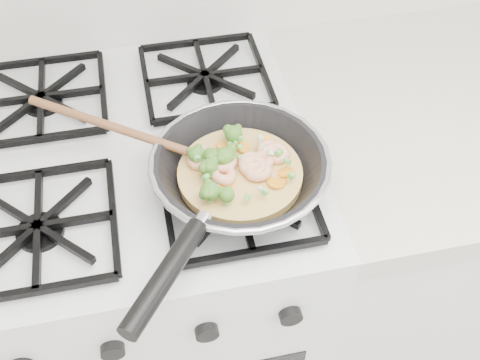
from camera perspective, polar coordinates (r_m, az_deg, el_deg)
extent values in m
cube|color=white|center=(1.35, -7.85, -10.58)|extent=(0.60, 0.60, 0.90)
cube|color=black|center=(0.99, -10.58, 3.44)|extent=(0.56, 0.56, 0.02)
torus|color=#B6B6BD|center=(0.86, 0.00, 1.90)|extent=(0.28, 0.28, 0.01)
cylinder|color=black|center=(0.75, -7.39, -9.37)|extent=(0.13, 0.16, 0.03)
cylinder|color=#DAB15F|center=(0.89, 0.00, 0.55)|extent=(0.19, 0.19, 0.02)
ellipsoid|color=brown|center=(0.88, -3.10, 2.03)|extent=(0.05, 0.05, 0.01)
cylinder|color=brown|center=(0.92, -12.20, 5.07)|extent=(0.25, 0.15, 0.06)
torus|color=#F2B68F|center=(0.87, 1.29, 1.31)|extent=(0.06, 0.06, 0.03)
torus|color=#F2B68F|center=(0.88, 2.20, 1.93)|extent=(0.05, 0.05, 0.02)
torus|color=#F2B68F|center=(0.89, -3.99, 2.21)|extent=(0.06, 0.06, 0.02)
torus|color=#F2B68F|center=(0.88, -2.74, 1.70)|extent=(0.06, 0.06, 0.02)
torus|color=#F2B68F|center=(0.88, -1.47, 1.71)|extent=(0.06, 0.06, 0.02)
torus|color=#F2B68F|center=(0.87, 1.80, 0.84)|extent=(0.05, 0.05, 0.02)
torus|color=#F2B68F|center=(0.90, 2.89, 3.10)|extent=(0.04, 0.05, 0.02)
torus|color=#F2B68F|center=(0.86, -1.71, 0.66)|extent=(0.06, 0.05, 0.03)
torus|color=#F2B68F|center=(0.88, 1.25, 1.81)|extent=(0.05, 0.05, 0.02)
torus|color=#F2B68F|center=(0.89, 3.57, 2.62)|extent=(0.06, 0.06, 0.03)
ellipsoid|color=#4C7E29|center=(0.82, -1.32, -1.47)|extent=(0.03, 0.03, 0.02)
ellipsoid|color=#4C7E29|center=(0.91, -0.66, 4.54)|extent=(0.04, 0.04, 0.03)
ellipsoid|color=#4C7E29|center=(0.87, -1.68, 2.25)|extent=(0.04, 0.04, 0.03)
ellipsoid|color=#4C7E29|center=(0.83, -2.95, -1.12)|extent=(0.04, 0.04, 0.03)
ellipsoid|color=#4C7E29|center=(0.88, -4.31, 2.52)|extent=(0.03, 0.03, 0.03)
ellipsoid|color=#4C7E29|center=(0.87, -2.75, 2.29)|extent=(0.04, 0.04, 0.03)
ellipsoid|color=#4C7E29|center=(0.86, -3.06, 1.25)|extent=(0.04, 0.04, 0.03)
ellipsoid|color=#4C7E29|center=(0.88, -1.37, 2.40)|extent=(0.04, 0.04, 0.03)
cylinder|color=#FFA120|center=(0.91, 3.49, 2.78)|extent=(0.02, 0.02, 0.01)
cylinder|color=#FFA120|center=(0.93, -0.49, 4.40)|extent=(0.03, 0.03, 0.01)
cylinder|color=#FFA120|center=(0.88, 4.52, 0.80)|extent=(0.03, 0.03, 0.01)
cylinder|color=#FFA120|center=(0.87, -1.23, 0.47)|extent=(0.03, 0.03, 0.01)
cylinder|color=#FFA120|center=(0.85, -1.70, -1.02)|extent=(0.03, 0.03, 0.01)
cylinder|color=#FFA120|center=(0.91, 0.39, 3.20)|extent=(0.03, 0.03, 0.01)
cylinder|color=#FFA120|center=(0.92, -1.58, 3.32)|extent=(0.03, 0.03, 0.01)
cylinder|color=#FFA120|center=(0.86, -1.50, -0.38)|extent=(0.03, 0.03, 0.01)
cylinder|color=#FFA120|center=(0.87, 3.83, -0.10)|extent=(0.03, 0.03, 0.01)
cylinder|color=#FFA120|center=(0.92, 2.48, 3.80)|extent=(0.03, 0.03, 0.01)
cylinder|color=#FFA120|center=(0.86, 3.59, -0.28)|extent=(0.04, 0.04, 0.01)
cylinder|color=#5AB247|center=(0.87, 4.67, 1.84)|extent=(0.01, 0.01, 0.01)
cylinder|color=#5AB247|center=(0.90, 0.02, 4.08)|extent=(0.01, 0.01, 0.01)
cylinder|color=#5AB247|center=(0.83, 0.70, -1.72)|extent=(0.01, 0.01, 0.01)
cylinder|color=#5AB247|center=(0.87, -1.22, 1.98)|extent=(0.01, 0.01, 0.01)
cylinder|color=#5AB247|center=(0.89, -0.02, 3.29)|extent=(0.01, 0.01, 0.01)
cylinder|color=#B7CE91|center=(0.89, 2.35, 3.19)|extent=(0.01, 0.01, 0.01)
cylinder|color=#5AB247|center=(0.93, -0.40, 5.07)|extent=(0.01, 0.01, 0.01)
cylinder|color=#B7CE91|center=(0.83, -2.41, -0.80)|extent=(0.01, 0.01, 0.01)
cylinder|color=#B7CE91|center=(0.90, 1.99, 4.04)|extent=(0.01, 0.01, 0.01)
cylinder|color=#5AB247|center=(0.87, -1.54, 2.64)|extent=(0.01, 0.01, 0.01)
cylinder|color=#5AB247|center=(0.89, 4.07, 2.79)|extent=(0.01, 0.01, 0.01)
cylinder|color=#5AB247|center=(0.90, -1.02, 3.58)|extent=(0.01, 0.01, 0.01)
cylinder|color=#5AB247|center=(0.88, 3.73, 2.62)|extent=(0.01, 0.01, 0.01)
cylinder|color=#5AB247|center=(0.88, 0.01, 2.24)|extent=(0.01, 0.01, 0.01)
cylinder|color=#B7CE91|center=(0.87, 1.15, 1.83)|extent=(0.01, 0.01, 0.01)
cylinder|color=#5AB247|center=(0.85, 5.06, 0.38)|extent=(0.01, 0.01, 0.01)
cylinder|color=#B7CE91|center=(0.88, 3.04, 2.67)|extent=(0.01, 0.01, 0.01)
cylinder|color=#5AB247|center=(0.85, -3.38, 0.28)|extent=(0.01, 0.01, 0.01)
cylinder|color=#5AB247|center=(0.90, -0.54, 3.74)|extent=(0.01, 0.01, 0.01)
cylinder|color=#5AB247|center=(0.83, 2.46, -1.26)|extent=(0.01, 0.01, 0.01)
cylinder|color=#B7CE91|center=(0.83, 2.04, -0.93)|extent=(0.01, 0.01, 0.01)
cylinder|color=#5AB247|center=(0.87, -4.22, 2.12)|extent=(0.01, 0.01, 0.01)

